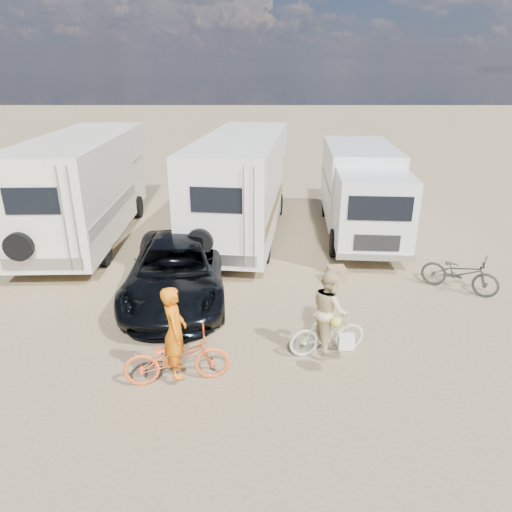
{
  "coord_description": "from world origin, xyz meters",
  "views": [
    {
      "loc": [
        0.55,
        -8.02,
        5.35
      ],
      "look_at": [
        0.53,
        2.01,
        1.3
      ],
      "focal_mm": 32.5,
      "sensor_mm": 36.0,
      "label": 1
    }
  ],
  "objects_px": {
    "rv_left": "(86,189)",
    "cooler": "(197,285)",
    "bike_woman": "(328,333)",
    "rider_woman": "(329,317)",
    "rider_man": "(175,340)",
    "box_truck": "(361,194)",
    "crate": "(337,274)",
    "bike_man": "(177,358)",
    "rv_main": "(242,187)",
    "dark_suv": "(177,270)",
    "bike_parked": "(460,273)"
  },
  "relations": [
    {
      "from": "rv_left",
      "to": "cooler",
      "type": "xyz_separation_m",
      "value": [
        4.08,
        -4.21,
        -1.45
      ]
    },
    {
      "from": "bike_woman",
      "to": "rider_woman",
      "type": "distance_m",
      "value": 0.35
    },
    {
      "from": "rider_man",
      "to": "cooler",
      "type": "relative_size",
      "value": 2.83
    },
    {
      "from": "box_truck",
      "to": "crate",
      "type": "xyz_separation_m",
      "value": [
        -1.35,
        -3.77,
        -1.27
      ]
    },
    {
      "from": "bike_man",
      "to": "crate",
      "type": "bearing_deg",
      "value": -49.81
    },
    {
      "from": "rv_main",
      "to": "cooler",
      "type": "xyz_separation_m",
      "value": [
        -1.03,
        -4.69,
        -1.43
      ]
    },
    {
      "from": "rv_left",
      "to": "rider_woman",
      "type": "xyz_separation_m",
      "value": [
        7.02,
        -6.89,
        -0.88
      ]
    },
    {
      "from": "cooler",
      "to": "crate",
      "type": "xyz_separation_m",
      "value": [
        3.71,
        0.82,
        -0.06
      ]
    },
    {
      "from": "box_truck",
      "to": "bike_woman",
      "type": "xyz_separation_m",
      "value": [
        -2.11,
        -7.27,
        -0.98
      ]
    },
    {
      "from": "rv_left",
      "to": "box_truck",
      "type": "bearing_deg",
      "value": 0.55
    },
    {
      "from": "dark_suv",
      "to": "bike_man",
      "type": "bearing_deg",
      "value": -85.04
    },
    {
      "from": "rv_left",
      "to": "bike_parked",
      "type": "height_order",
      "value": "rv_left"
    },
    {
      "from": "box_truck",
      "to": "rv_left",
      "type": "bearing_deg",
      "value": -173.3
    },
    {
      "from": "rv_left",
      "to": "rider_man",
      "type": "bearing_deg",
      "value": -63.74
    },
    {
      "from": "bike_woman",
      "to": "rider_woman",
      "type": "bearing_deg",
      "value": -0.0
    },
    {
      "from": "rv_left",
      "to": "crate",
      "type": "height_order",
      "value": "rv_left"
    },
    {
      "from": "box_truck",
      "to": "bike_parked",
      "type": "xyz_separation_m",
      "value": [
        1.69,
        -4.4,
        -0.95
      ]
    },
    {
      "from": "bike_parked",
      "to": "crate",
      "type": "bearing_deg",
      "value": 112.72
    },
    {
      "from": "rv_main",
      "to": "rider_man",
      "type": "distance_m",
      "value": 8.37
    },
    {
      "from": "rider_woman",
      "to": "bike_parked",
      "type": "bearing_deg",
      "value": -66.26
    },
    {
      "from": "bike_man",
      "to": "rider_man",
      "type": "bearing_deg",
      "value": -0.0
    },
    {
      "from": "bike_man",
      "to": "rider_woman",
      "type": "relative_size",
      "value": 1.16
    },
    {
      "from": "rider_man",
      "to": "dark_suv",
      "type": "bearing_deg",
      "value": -1.64
    },
    {
      "from": "rv_left",
      "to": "rv_main",
      "type": "bearing_deg",
      "value": 3.54
    },
    {
      "from": "bike_woman",
      "to": "rv_left",
      "type": "bearing_deg",
      "value": 32.24
    },
    {
      "from": "bike_woman",
      "to": "crate",
      "type": "bearing_deg",
      "value": -25.61
    },
    {
      "from": "bike_man",
      "to": "bike_woman",
      "type": "height_order",
      "value": "bike_man"
    },
    {
      "from": "rv_left",
      "to": "rider_man",
      "type": "distance_m",
      "value": 8.87
    },
    {
      "from": "rv_left",
      "to": "crate",
      "type": "xyz_separation_m",
      "value": [
        7.79,
        -3.39,
        -1.51
      ]
    },
    {
      "from": "rv_left",
      "to": "bike_parked",
      "type": "bearing_deg",
      "value": -22.2
    },
    {
      "from": "box_truck",
      "to": "cooler",
      "type": "xyz_separation_m",
      "value": [
        -5.05,
        -4.59,
        -1.21
      ]
    },
    {
      "from": "crate",
      "to": "rider_man",
      "type": "bearing_deg",
      "value": -129.47
    },
    {
      "from": "box_truck",
      "to": "cooler",
      "type": "height_order",
      "value": "box_truck"
    },
    {
      "from": "bike_parked",
      "to": "rider_woman",
      "type": "bearing_deg",
      "value": 161.45
    },
    {
      "from": "rv_left",
      "to": "bike_parked",
      "type": "xyz_separation_m",
      "value": [
        10.83,
        -4.02,
        -1.19
      ]
    },
    {
      "from": "cooler",
      "to": "crate",
      "type": "relative_size",
      "value": 1.31
    },
    {
      "from": "box_truck",
      "to": "bike_woman",
      "type": "relative_size",
      "value": 4.35
    },
    {
      "from": "bike_woman",
      "to": "bike_man",
      "type": "bearing_deg",
      "value": 94.22
    },
    {
      "from": "dark_suv",
      "to": "rv_main",
      "type": "bearing_deg",
      "value": 69.1
    },
    {
      "from": "rv_left",
      "to": "bike_woman",
      "type": "height_order",
      "value": "rv_left"
    },
    {
      "from": "dark_suv",
      "to": "crate",
      "type": "bearing_deg",
      "value": 8.73
    },
    {
      "from": "dark_suv",
      "to": "rv_left",
      "type": "bearing_deg",
      "value": 126.34
    },
    {
      "from": "bike_parked",
      "to": "cooler",
      "type": "xyz_separation_m",
      "value": [
        -6.75,
        -0.19,
        -0.26
      ]
    },
    {
      "from": "box_truck",
      "to": "rider_woman",
      "type": "relative_size",
      "value": 4.19
    },
    {
      "from": "rv_left",
      "to": "crate",
      "type": "bearing_deg",
      "value": -25.36
    },
    {
      "from": "rv_left",
      "to": "rider_woman",
      "type": "relative_size",
      "value": 4.81
    },
    {
      "from": "rv_left",
      "to": "crate",
      "type": "distance_m",
      "value": 8.63
    },
    {
      "from": "dark_suv",
      "to": "bike_parked",
      "type": "xyz_separation_m",
      "value": [
        7.2,
        0.29,
        -0.2
      ]
    },
    {
      "from": "dark_suv",
      "to": "cooler",
      "type": "height_order",
      "value": "dark_suv"
    },
    {
      "from": "rv_main",
      "to": "rider_woman",
      "type": "relative_size",
      "value": 5.01
    }
  ]
}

